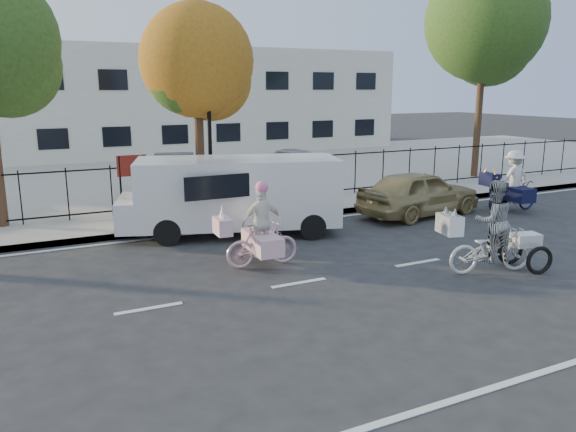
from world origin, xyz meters
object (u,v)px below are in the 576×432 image
bull_bike (512,187)px  lot_car_d (298,163)px  zebra_trike (492,237)px  white_van (235,193)px  lamppost (209,112)px  gold_sedan (419,193)px  lot_car_c (175,173)px  unicorn_bike (261,235)px

bull_bike → lot_car_d: bull_bike is taller
zebra_trike → white_van: 6.51m
lamppost → zebra_trike: 9.00m
gold_sedan → bull_bike: bearing=-113.6°
lot_car_c → lot_car_d: (5.48, 0.87, -0.06)m
zebra_trike → lot_car_d: (1.87, 12.46, 0.00)m
bull_bike → lot_car_d: (-3.28, 8.31, -0.01)m
lamppost → lot_car_d: bearing=40.1°
lot_car_c → bull_bike: bearing=-23.6°
zebra_trike → unicorn_bike: bearing=72.5°
bull_bike → lot_car_d: 8.93m
lot_car_d → lot_car_c: bearing=173.0°
lamppost → zebra_trike: lamppost is taller
lamppost → lot_car_d: 7.34m
unicorn_bike → lot_car_d: (6.05, 9.93, 0.06)m
bull_bike → zebra_trike: bearing=132.5°
lot_car_d → white_van: bearing=-144.1°
bull_bike → white_van: white_van is taller
lamppost → lot_car_c: 4.28m
white_van → zebra_trike: bearing=-37.9°
zebra_trike → gold_sedan: zebra_trike is taller
bull_bike → gold_sedan: bull_bike is taller
lot_car_c → gold_sedan: bearing=-32.1°
unicorn_bike → lot_car_d: 11.63m
unicorn_bike → gold_sedan: bearing=-65.5°
zebra_trike → bull_bike: 6.61m
bull_bike → gold_sedan: 3.10m
lamppost → lot_car_c: (-0.17, 3.61, -2.29)m
gold_sedan → lot_car_c: (-5.77, 6.61, 0.12)m
unicorn_bike → white_van: (0.49, 2.82, 0.42)m
lamppost → unicorn_bike: bearing=-97.7°
bull_bike → lamppost: bearing=69.6°
bull_bike → lot_car_c: bull_bike is taller
white_van → lot_car_c: white_van is taller
white_van → lot_car_d: 9.03m
bull_bike → white_van: 8.93m
lot_car_d → gold_sedan: bearing=-103.9°
lamppost → white_van: size_ratio=0.71×
lamppost → lot_car_d: lamppost is taller
zebra_trike → unicorn_bike: (-4.18, 2.52, -0.06)m
zebra_trike → white_van: white_van is taller
white_van → lot_car_c: bearing=106.7°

